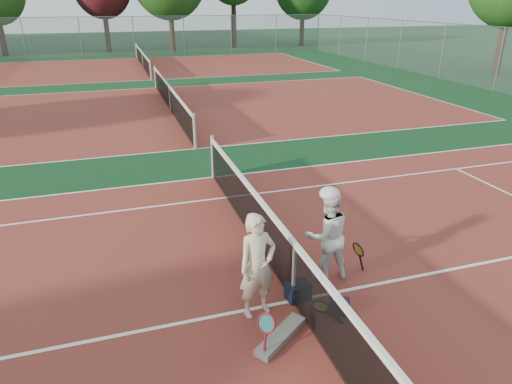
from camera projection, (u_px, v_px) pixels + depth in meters
ground at (293, 301)px, 6.93m from camera, size 130.00×130.00×0.00m
court_main at (293, 301)px, 6.93m from camera, size 23.77×10.97×0.01m
court_far_a at (171, 110)px, 18.78m from camera, size 23.77×10.97×0.01m
court_far_b at (143, 67)px, 30.63m from camera, size 23.77×10.97×0.01m
net_main at (294, 273)px, 6.73m from camera, size 0.10×10.98×1.02m
net_far_a at (170, 98)px, 18.58m from camera, size 0.10×10.98×1.02m
net_far_b at (142, 60)px, 30.43m from camera, size 0.10×10.98×1.02m
fence_back at (134, 36)px, 36.19m from camera, size 32.00×0.06×3.00m
player_a at (257, 266)px, 6.39m from camera, size 0.64×0.50×1.58m
player_b at (327, 236)px, 7.25m from camera, size 0.75×0.58×1.53m
racket_red at (266, 334)px, 5.81m from camera, size 0.31×0.28×0.59m
racket_black_held at (357, 258)px, 7.54m from camera, size 0.30×0.32×0.57m
racket_spare at (320, 307)px, 6.78m from camera, size 0.44×0.65×0.03m
sports_bag_navy at (298, 291)px, 6.93m from camera, size 0.38×0.28×0.28m
sports_bag_purple at (339, 307)px, 6.62m from camera, size 0.34×0.30×0.23m
net_cover_canvas at (281, 336)px, 6.14m from camera, size 0.89×0.74×0.10m
water_bottle at (332, 296)px, 6.80m from camera, size 0.09×0.09×0.30m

